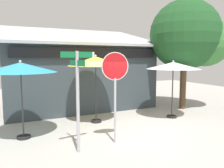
{
  "coord_description": "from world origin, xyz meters",
  "views": [
    {
      "loc": [
        -3.84,
        -6.67,
        2.63
      ],
      "look_at": [
        -0.12,
        1.2,
        1.6
      ],
      "focal_mm": 35.67,
      "sensor_mm": 36.0,
      "label": 1
    }
  ],
  "objects_px": {
    "shade_tree": "(190,37)",
    "patio_umbrella_mustard_center": "(96,62)",
    "street_sign_post": "(78,90)",
    "patio_umbrella_ivory_right": "(173,66)",
    "stop_sign": "(115,79)",
    "patio_umbrella_teal_left": "(20,68)"
  },
  "relations": [
    {
      "from": "shade_tree",
      "to": "patio_umbrella_mustard_center",
      "type": "bearing_deg",
      "value": -176.97
    },
    {
      "from": "stop_sign",
      "to": "patio_umbrella_teal_left",
      "type": "xyz_separation_m",
      "value": [
        -2.54,
        1.63,
        0.32
      ]
    },
    {
      "from": "stop_sign",
      "to": "patio_umbrella_mustard_center",
      "type": "distance_m",
      "value": 2.41
    },
    {
      "from": "patio_umbrella_mustard_center",
      "to": "shade_tree",
      "type": "distance_m",
      "value": 5.35
    },
    {
      "from": "patio_umbrella_ivory_right",
      "to": "shade_tree",
      "type": "distance_m",
      "value": 2.59
    },
    {
      "from": "street_sign_post",
      "to": "stop_sign",
      "type": "distance_m",
      "value": 1.26
    },
    {
      "from": "street_sign_post",
      "to": "patio_umbrella_teal_left",
      "type": "xyz_separation_m",
      "value": [
        -1.32,
        1.83,
        0.55
      ]
    },
    {
      "from": "patio_umbrella_teal_left",
      "to": "street_sign_post",
      "type": "bearing_deg",
      "value": -54.11
    },
    {
      "from": "street_sign_post",
      "to": "shade_tree",
      "type": "height_order",
      "value": "shade_tree"
    },
    {
      "from": "street_sign_post",
      "to": "patio_umbrella_mustard_center",
      "type": "bearing_deg",
      "value": 59.28
    },
    {
      "from": "stop_sign",
      "to": "street_sign_post",
      "type": "bearing_deg",
      "value": -171.07
    },
    {
      "from": "street_sign_post",
      "to": "stop_sign",
      "type": "bearing_deg",
      "value": 8.93
    },
    {
      "from": "patio_umbrella_teal_left",
      "to": "shade_tree",
      "type": "bearing_deg",
      "value": 6.97
    },
    {
      "from": "stop_sign",
      "to": "patio_umbrella_mustard_center",
      "type": "xyz_separation_m",
      "value": [
        0.28,
        2.34,
        0.49
      ]
    },
    {
      "from": "street_sign_post",
      "to": "patio_umbrella_mustard_center",
      "type": "distance_m",
      "value": 3.03
    },
    {
      "from": "stop_sign",
      "to": "patio_umbrella_ivory_right",
      "type": "height_order",
      "value": "stop_sign"
    },
    {
      "from": "patio_umbrella_mustard_center",
      "to": "shade_tree",
      "type": "relative_size",
      "value": 0.5
    },
    {
      "from": "street_sign_post",
      "to": "shade_tree",
      "type": "bearing_deg",
      "value": 22.7
    },
    {
      "from": "street_sign_post",
      "to": "patio_umbrella_ivory_right",
      "type": "height_order",
      "value": "street_sign_post"
    },
    {
      "from": "patio_umbrella_ivory_right",
      "to": "shade_tree",
      "type": "xyz_separation_m",
      "value": [
        1.92,
        1.04,
        1.4
      ]
    },
    {
      "from": "stop_sign",
      "to": "patio_umbrella_ivory_right",
      "type": "relative_size",
      "value": 1.11
    },
    {
      "from": "patio_umbrella_mustard_center",
      "to": "shade_tree",
      "type": "bearing_deg",
      "value": 3.03
    }
  ]
}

